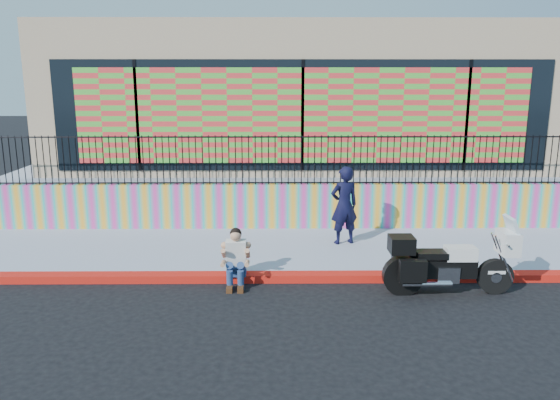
{
  "coord_description": "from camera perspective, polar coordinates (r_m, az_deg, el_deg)",
  "views": [
    {
      "loc": [
        -0.69,
        -9.87,
        3.83
      ],
      "look_at": [
        -0.6,
        1.2,
        1.32
      ],
      "focal_mm": 35.0,
      "sensor_mm": 36.0,
      "label": 1
    }
  ],
  "objects": [
    {
      "name": "police_officer",
      "position": [
        12.23,
        6.72,
        -0.55
      ],
      "size": [
        0.74,
        0.59,
        1.76
      ],
      "primitive_type": "imported",
      "rotation": [
        0.0,
        0.0,
        3.43
      ],
      "color": "black",
      "rests_on": "sidewalk"
    },
    {
      "name": "police_motorcycle",
      "position": [
        10.24,
        17.08,
        -6.19
      ],
      "size": [
        2.31,
        0.76,
        1.44
      ],
      "color": "black",
      "rests_on": "ground"
    },
    {
      "name": "elevated_platform",
      "position": [
        18.51,
        1.66,
        2.81
      ],
      "size": [
        16.0,
        10.0,
        1.25
      ],
      "primitive_type": "cube",
      "color": "#98A0B6",
      "rests_on": "ground"
    },
    {
      "name": "mural_wall",
      "position": [
        13.5,
        2.47,
        -0.63
      ],
      "size": [
        16.0,
        0.2,
        1.1
      ],
      "primitive_type": "cube",
      "color": "#E03B9D",
      "rests_on": "sidewalk"
    },
    {
      "name": "red_curb",
      "position": [
        10.58,
        3.33,
        -8.03
      ],
      "size": [
        16.0,
        0.3,
        0.15
      ],
      "primitive_type": "cube",
      "color": "red",
      "rests_on": "ground"
    },
    {
      "name": "sidewalk",
      "position": [
        12.13,
        2.82,
        -5.26
      ],
      "size": [
        16.0,
        3.0,
        0.15
      ],
      "primitive_type": "cube",
      "color": "#98A0B6",
      "rests_on": "ground"
    },
    {
      "name": "metal_fence",
      "position": [
        13.28,
        2.51,
        4.2
      ],
      "size": [
        15.8,
        0.04,
        1.2
      ],
      "primitive_type": null,
      "color": "black",
      "rests_on": "mural_wall"
    },
    {
      "name": "storefront_building",
      "position": [
        18.02,
        1.75,
        10.93
      ],
      "size": [
        14.0,
        8.06,
        4.0
      ],
      "color": "tan",
      "rests_on": "elevated_platform"
    },
    {
      "name": "seated_man",
      "position": [
        10.22,
        -4.65,
        -6.59
      ],
      "size": [
        0.54,
        0.71,
        1.06
      ],
      "color": "navy",
      "rests_on": "ground"
    },
    {
      "name": "ground",
      "position": [
        10.61,
        3.33,
        -8.41
      ],
      "size": [
        90.0,
        90.0,
        0.0
      ],
      "primitive_type": "plane",
      "color": "black",
      "rests_on": "ground"
    }
  ]
}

